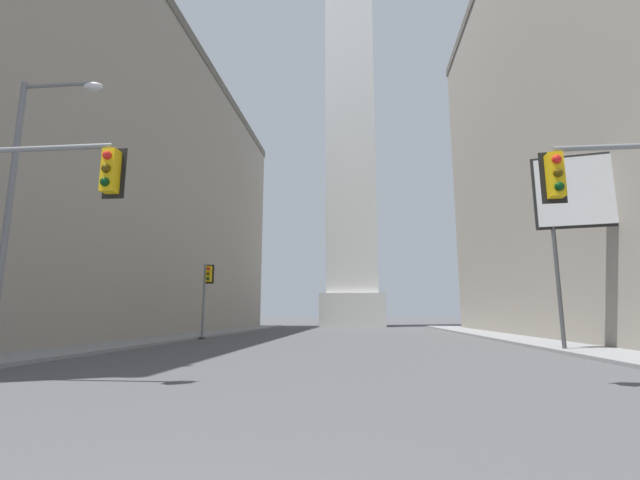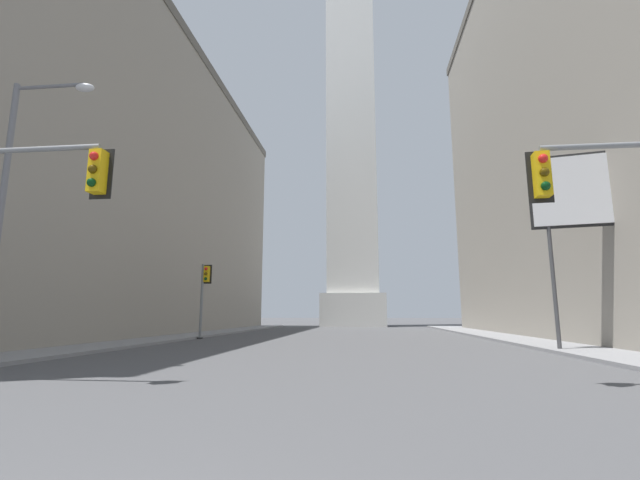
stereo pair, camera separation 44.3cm
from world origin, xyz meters
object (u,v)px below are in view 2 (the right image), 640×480
obelisk (351,104)px  traffic_light_mid_left (204,289)px  billboard_sign (580,196)px  street_lamp (15,189)px

obelisk → traffic_light_mid_left: bearing=-106.1°
billboard_sign → traffic_light_mid_left: bearing=158.1°
obelisk → street_lamp: bearing=-101.0°
traffic_light_mid_left → street_lamp: bearing=-90.6°
street_lamp → billboard_sign: size_ratio=1.04×
street_lamp → billboard_sign: bearing=20.4°
obelisk → street_lamp: size_ratio=7.36×
obelisk → billboard_sign: size_ratio=7.65×
obelisk → traffic_light_mid_left: obelisk is taller
obelisk → billboard_sign: obelisk is taller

